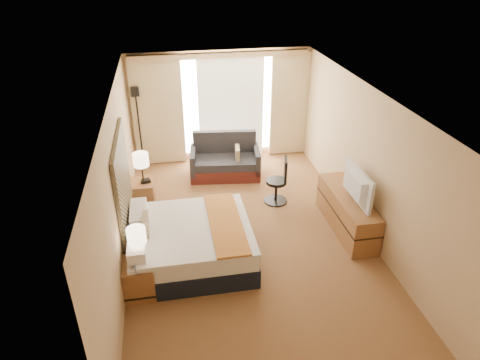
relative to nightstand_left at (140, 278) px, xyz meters
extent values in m
cube|color=maroon|center=(1.87, 1.05, -0.28)|extent=(4.20, 7.00, 0.02)
cube|color=white|center=(1.87, 1.05, 2.33)|extent=(4.20, 7.00, 0.02)
cube|color=tan|center=(1.87, 4.55, 1.02)|extent=(4.20, 0.02, 2.60)
cube|color=tan|center=(1.87, -2.45, 1.02)|extent=(4.20, 0.02, 2.60)
cube|color=tan|center=(-0.23, 1.05, 1.02)|extent=(0.02, 7.00, 2.60)
cube|color=tan|center=(3.97, 1.05, 1.02)|extent=(0.02, 7.00, 2.60)
cube|color=black|center=(-0.19, 1.25, 1.01)|extent=(0.06, 1.85, 1.50)
cube|color=#965E36|center=(0.00, 0.00, 0.00)|extent=(0.45, 0.52, 0.55)
cube|color=#965E36|center=(0.00, 2.50, 0.00)|extent=(0.45, 0.52, 0.55)
cube|color=#965E36|center=(3.70, 1.05, 0.07)|extent=(0.50, 1.80, 0.70)
cube|color=silver|center=(2.12, 4.52, 1.04)|extent=(2.30, 0.02, 2.30)
cube|color=beige|center=(0.42, 4.43, 0.99)|extent=(1.15, 0.09, 2.50)
cube|color=beige|center=(3.52, 4.43, 0.99)|extent=(0.90, 0.09, 2.50)
cube|color=white|center=(2.12, 4.48, 0.99)|extent=(1.55, 0.04, 2.50)
cube|color=tan|center=(1.87, 4.39, 2.25)|extent=(4.00, 0.16, 0.12)
cube|color=black|center=(0.82, 0.64, -0.11)|extent=(1.96, 1.77, 0.33)
cube|color=white|center=(0.82, 0.64, 0.19)|extent=(1.91, 1.73, 0.28)
cube|color=white|center=(0.89, 0.64, 0.35)|extent=(1.79, 1.79, 0.07)
cube|color=orange|center=(1.40, 0.64, 0.40)|extent=(0.51, 1.79, 0.04)
cube|color=white|center=(0.01, 0.21, 0.47)|extent=(0.26, 0.73, 0.17)
cube|color=white|center=(0.01, 1.07, 0.47)|extent=(0.26, 0.73, 0.17)
cube|color=beige|center=(0.14, 0.64, 0.51)|extent=(0.09, 0.39, 0.34)
cube|color=#531D17|center=(1.82, 3.50, -0.14)|extent=(1.63, 1.01, 0.27)
cube|color=#2D2D32|center=(1.81, 3.45, 0.09)|extent=(1.50, 0.83, 0.18)
cube|color=#2D2D32|center=(1.86, 3.83, 0.38)|extent=(1.44, 0.33, 0.60)
cube|color=#2D2D32|center=(1.11, 3.59, 0.12)|extent=(0.21, 0.83, 0.49)
cube|color=#2D2D32|center=(2.53, 3.41, 0.12)|extent=(0.21, 0.83, 0.49)
cube|color=beige|center=(2.08, 3.41, 0.27)|extent=(0.13, 0.39, 0.35)
cube|color=black|center=(-0.03, 4.35, -0.26)|extent=(0.24, 0.24, 0.03)
cylinder|color=black|center=(-0.03, 4.35, 0.61)|extent=(0.03, 0.03, 1.72)
cube|color=black|center=(-0.03, 4.35, 1.55)|extent=(0.18, 0.18, 0.20)
cylinder|color=black|center=(2.67, 2.20, -0.26)|extent=(0.47, 0.47, 0.03)
cylinder|color=black|center=(2.67, 2.20, -0.03)|extent=(0.06, 0.06, 0.42)
cylinder|color=black|center=(2.67, 2.20, 0.19)|extent=(0.41, 0.41, 0.07)
cube|color=black|center=(2.83, 2.16, 0.46)|extent=(0.13, 0.38, 0.47)
cube|color=black|center=(0.04, 0.07, 0.29)|extent=(0.10, 0.10, 0.04)
cylinder|color=black|center=(0.04, 0.07, 0.49)|extent=(0.03, 0.03, 0.34)
cylinder|color=beige|center=(0.04, 0.07, 0.74)|extent=(0.27, 0.27, 0.23)
cube|color=black|center=(0.05, 2.47, 0.30)|extent=(0.11, 0.11, 0.04)
cylinder|color=black|center=(0.05, 2.47, 0.51)|extent=(0.03, 0.03, 0.37)
cylinder|color=beige|center=(0.05, 2.47, 0.78)|extent=(0.30, 0.30, 0.26)
cube|color=#819CC8|center=(0.03, -0.16, 0.33)|extent=(0.14, 0.14, 0.11)
cube|color=black|center=(0.10, 2.48, 0.31)|extent=(0.19, 0.17, 0.06)
imported|color=black|center=(3.65, 0.89, 0.73)|extent=(0.14, 1.05, 0.60)
camera|label=1|loc=(0.60, -5.06, 4.35)|focal=32.00mm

